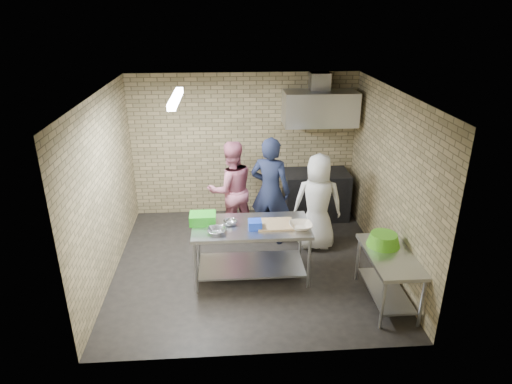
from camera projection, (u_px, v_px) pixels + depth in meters
The scene contains 24 objects.
floor at pixel (251, 263), 7.10m from camera, with size 4.20×4.20×0.00m, color black.
ceiling at pixel (250, 93), 6.06m from camera, with size 4.20×4.20×0.00m, color black.
back_wall at pixel (244, 145), 8.42m from camera, with size 4.20×0.06×2.70m, color tan.
front_wall at pixel (261, 255), 4.74m from camera, with size 4.20×0.06×2.70m, color tan.
left_wall at pixel (105, 189), 6.44m from camera, with size 0.06×4.00×2.70m, color tan.
right_wall at pixel (389, 181), 6.72m from camera, with size 0.06×4.00×2.70m, color tan.
prep_table at pixel (251, 251), 6.64m from camera, with size 1.70×0.85×0.85m, color #ADAEB4.
side_counter at pixel (387, 278), 6.07m from camera, with size 0.60×1.20×0.75m, color silver.
stove at pixel (316, 195), 8.53m from camera, with size 1.20×0.70×0.90m, color black.
range_hood at pixel (320, 108), 7.94m from camera, with size 1.30×0.60×0.60m, color silver.
hood_duct at pixel (320, 81), 7.90m from camera, with size 0.35×0.30×0.30m, color #A5A8AD.
wall_shelf at pixel (333, 116), 8.20m from camera, with size 0.80×0.20×0.04m, color #3F2B19.
fluorescent_fixture at pixel (176, 98), 6.01m from camera, with size 0.10×1.25×0.08m, color white.
green_crate at pixel (203, 218), 6.50m from camera, with size 0.38×0.28×0.15m, color green.
blue_tub at pixel (255, 225), 6.36m from camera, with size 0.19×0.19×0.12m, color blue.
cutting_board at pixel (275, 224), 6.47m from camera, with size 0.52×0.40×0.03m, color tan.
mixing_bowl_a at pixel (216, 231), 6.24m from camera, with size 0.27×0.27×0.07m, color #B6B8BD.
mixing_bowl_b at pixel (230, 222), 6.48m from camera, with size 0.20×0.20×0.06m, color #A9ABB0.
ceramic_bowl at pixel (301, 226), 6.36m from camera, with size 0.33×0.33×0.08m, color #F1DFC1.
green_basin at pixel (384, 239), 6.11m from camera, with size 0.46×0.46×0.17m, color #59C626, non-canonical shape.
bottle_red at pixel (320, 110), 8.14m from camera, with size 0.07×0.07×0.18m, color #B22619.
man_navy at pixel (270, 191), 7.45m from camera, with size 0.68×0.45×1.86m, color black.
woman_pink at pixel (231, 190), 7.67m from camera, with size 0.84×0.66×1.73m, color #C0657D.
woman_white at pixel (318, 202), 7.30m from camera, with size 0.80×0.52×1.63m, color white.
Camera 1 is at (-0.35, -6.09, 3.81)m, focal length 31.33 mm.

